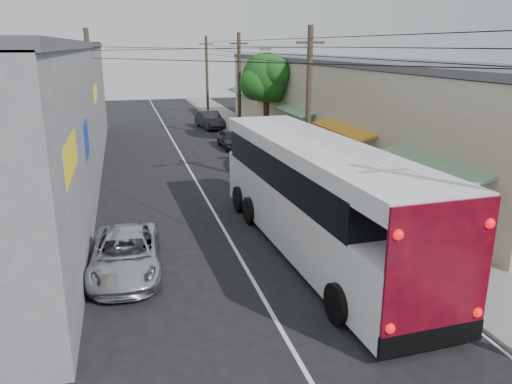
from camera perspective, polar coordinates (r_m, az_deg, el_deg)
ground at (r=12.75m, az=4.07°, el=-17.35°), size 120.00×120.00×0.00m
sidewalk at (r=32.40m, az=3.58°, el=3.89°), size 3.00×80.00×0.12m
building_right at (r=35.36m, az=9.66°, el=9.82°), size 7.09×40.00×6.25m
building_left at (r=28.63m, az=-24.96°, el=8.04°), size 7.20×36.00×7.25m
utility_poles at (r=31.18m, az=-2.48°, el=10.99°), size 11.80×45.28×8.00m
street_tree at (r=37.56m, az=1.31°, el=12.75°), size 4.40×4.00×6.60m
coach_bus at (r=17.61m, az=6.73°, el=-0.35°), size 3.60×13.72×3.92m
jeepney at (r=16.59m, az=-14.66°, el=-6.90°), size 2.41×4.84×1.32m
parked_suv at (r=28.90m, az=0.23°, el=3.88°), size 2.95×5.74×1.59m
parked_car_mid at (r=35.82m, az=-2.80°, el=6.10°), size 1.68×3.96×1.33m
parked_car_far at (r=44.75m, az=-5.32°, el=8.23°), size 2.15×4.71×1.50m
pedestrian_near at (r=27.26m, az=6.86°, el=3.40°), size 0.67×0.47×1.74m
pedestrian_far at (r=26.08m, az=9.45°, el=2.57°), size 0.83×0.66×1.62m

